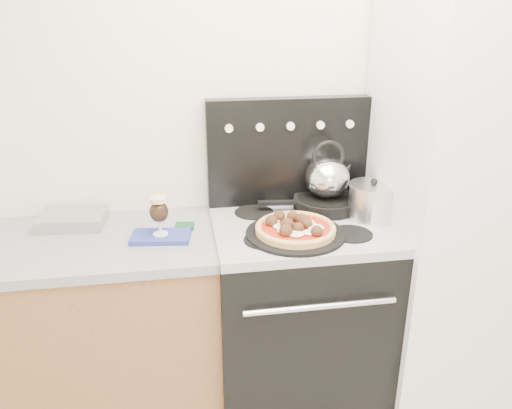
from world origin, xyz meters
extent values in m
cube|color=beige|center=(0.00, 1.50, 1.25)|extent=(3.50, 0.01, 2.50)
cube|color=brown|center=(-1.02, 1.20, 0.43)|extent=(1.45, 0.60, 0.86)
cube|color=gray|center=(-1.02, 1.20, 0.88)|extent=(1.48, 0.63, 0.04)
cube|color=black|center=(0.08, 1.18, 0.44)|extent=(0.76, 0.65, 0.88)
cube|color=#ADADB2|center=(0.08, 1.18, 0.90)|extent=(0.76, 0.65, 0.04)
cube|color=black|center=(0.08, 1.45, 1.17)|extent=(0.76, 0.08, 0.50)
cube|color=silver|center=(0.78, 1.15, 0.95)|extent=(0.64, 0.68, 1.90)
cube|color=silver|center=(-0.90, 1.36, 0.93)|extent=(0.29, 0.22, 0.06)
cube|color=navy|center=(-0.52, 1.15, 0.91)|extent=(0.26, 0.17, 0.02)
cylinder|color=black|center=(0.03, 1.06, 0.93)|extent=(0.53, 0.53, 0.01)
cylinder|color=black|center=(0.24, 1.33, 0.95)|extent=(0.33, 0.33, 0.05)
cylinder|color=silver|center=(0.41, 1.18, 0.99)|extent=(0.25, 0.25, 0.15)
camera|label=1|loc=(-0.43, -0.77, 1.79)|focal=35.00mm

